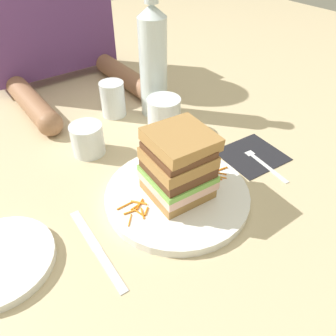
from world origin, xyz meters
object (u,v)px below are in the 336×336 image
fork (259,159)px  sandwich (178,166)px  napkin_dark (252,155)px  knife (98,250)px  main_plate (177,195)px  juice_glass (164,116)px  water_bottle (153,61)px  empty_tumbler_1 (113,99)px  empty_tumbler_0 (88,139)px

fork → sandwich: bearing=175.8°
napkin_dark → knife: (-0.41, -0.03, 0.00)m
main_plate → juice_glass: size_ratio=3.20×
knife → water_bottle: (0.34, 0.33, 0.14)m
sandwich → empty_tumbler_1: bearing=80.1°
napkin_dark → water_bottle: (-0.06, 0.30, 0.14)m
empty_tumbler_0 → sandwich: bearing=-73.9°
water_bottle → napkin_dark: bearing=-77.8°
water_bottle → empty_tumbler_0: size_ratio=4.31×
napkin_dark → empty_tumbler_1: size_ratio=1.44×
fork → water_bottle: (-0.06, 0.32, 0.14)m
sandwich → water_bottle: (0.16, 0.31, 0.06)m
sandwich → water_bottle: size_ratio=0.42×
knife → fork: bearing=0.5°
main_plate → empty_tumbler_0: (-0.07, 0.24, 0.03)m
empty_tumbler_0 → fork: bearing=-41.6°
sandwich → water_bottle: 0.35m
fork → juice_glass: size_ratio=1.89×
empty_tumbler_0 → juice_glass: bearing=-8.2°
napkin_dark → knife: 0.41m
napkin_dark → fork: 0.02m
empty_tumbler_1 → empty_tumbler_0: bearing=-138.7°
napkin_dark → empty_tumbler_1: empty_tumbler_1 is taller
napkin_dark → knife: size_ratio=0.67×
main_plate → fork: size_ratio=1.69×
juice_glass → empty_tumbler_0: size_ratio=1.19×
water_bottle → main_plate: bearing=-117.6°
main_plate → fork: main_plate is taller
main_plate → water_bottle: water_bottle is taller
knife → water_bottle: water_bottle is taller
sandwich → juice_glass: size_ratio=1.53×
knife → empty_tumbler_1: bearing=56.8°
sandwich → empty_tumbler_1: size_ratio=1.46×
main_plate → empty_tumbler_0: 0.25m
main_plate → sandwich: size_ratio=2.08×
sandwich → water_bottle: bearing=62.5°
sandwich → knife: (-0.18, -0.02, -0.08)m
knife → empty_tumbler_0: empty_tumbler_0 is taller
sandwich → fork: bearing=-4.2°
juice_glass → knife: bearing=-142.9°
water_bottle → empty_tumbler_1: water_bottle is taller
water_bottle → empty_tumbler_1: 0.15m
juice_glass → fork: bearing=-67.2°
main_plate → knife: 0.19m
fork → empty_tumbler_1: (-0.16, 0.38, 0.04)m
juice_glass → empty_tumbler_1: (-0.06, 0.14, 0.01)m
sandwich → fork: size_ratio=0.81×
knife → juice_glass: bearing=37.1°
fork → empty_tumbler_1: size_ratio=1.80×
sandwich → water_bottle: water_bottle is taller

